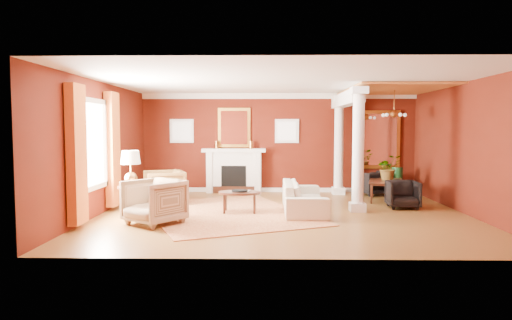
{
  "coord_description": "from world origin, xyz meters",
  "views": [
    {
      "loc": [
        -0.39,
        -9.95,
        1.88
      ],
      "look_at": [
        -0.6,
        0.53,
        1.15
      ],
      "focal_mm": 32.0,
      "sensor_mm": 36.0,
      "label": 1
    }
  ],
  "objects_px": {
    "armchair_stripe": "(154,200)",
    "dining_table": "(387,185)",
    "armchair_leopard": "(164,186)",
    "coffee_table": "(240,194)",
    "sofa": "(304,192)",
    "side_table": "(131,173)"
  },
  "relations": [
    {
      "from": "armchair_stripe",
      "to": "dining_table",
      "type": "relative_size",
      "value": 0.66
    },
    {
      "from": "armchair_stripe",
      "to": "dining_table",
      "type": "xyz_separation_m",
      "value": [
        5.36,
        3.08,
        -0.07
      ]
    },
    {
      "from": "sofa",
      "to": "armchair_leopard",
      "type": "height_order",
      "value": "armchair_leopard"
    },
    {
      "from": "side_table",
      "to": "dining_table",
      "type": "height_order",
      "value": "side_table"
    },
    {
      "from": "sofa",
      "to": "side_table",
      "type": "relative_size",
      "value": 1.63
    },
    {
      "from": "coffee_table",
      "to": "dining_table",
      "type": "relative_size",
      "value": 0.63
    },
    {
      "from": "dining_table",
      "to": "coffee_table",
      "type": "bearing_deg",
      "value": 131.12
    },
    {
      "from": "armchair_leopard",
      "to": "sofa",
      "type": "bearing_deg",
      "value": 53.64
    },
    {
      "from": "sofa",
      "to": "dining_table",
      "type": "bearing_deg",
      "value": -53.47
    },
    {
      "from": "armchair_leopard",
      "to": "dining_table",
      "type": "distance_m",
      "value": 5.73
    },
    {
      "from": "sofa",
      "to": "dining_table",
      "type": "height_order",
      "value": "sofa"
    },
    {
      "from": "sofa",
      "to": "armchair_stripe",
      "type": "distance_m",
      "value": 3.36
    },
    {
      "from": "armchair_stripe",
      "to": "coffee_table",
      "type": "bearing_deg",
      "value": 74.49
    },
    {
      "from": "sofa",
      "to": "armchair_leopard",
      "type": "distance_m",
      "value": 3.48
    },
    {
      "from": "coffee_table",
      "to": "dining_table",
      "type": "distance_m",
      "value": 4.18
    },
    {
      "from": "side_table",
      "to": "dining_table",
      "type": "relative_size",
      "value": 0.95
    },
    {
      "from": "sofa",
      "to": "side_table",
      "type": "bearing_deg",
      "value": 101.34
    },
    {
      "from": "sofa",
      "to": "dining_table",
      "type": "relative_size",
      "value": 1.55
    },
    {
      "from": "sofa",
      "to": "coffee_table",
      "type": "distance_m",
      "value": 1.45
    },
    {
      "from": "side_table",
      "to": "coffee_table",
      "type": "bearing_deg",
      "value": 12.71
    },
    {
      "from": "sofa",
      "to": "coffee_table",
      "type": "height_order",
      "value": "sofa"
    },
    {
      "from": "armchair_leopard",
      "to": "dining_table",
      "type": "relative_size",
      "value": 0.63
    }
  ]
}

